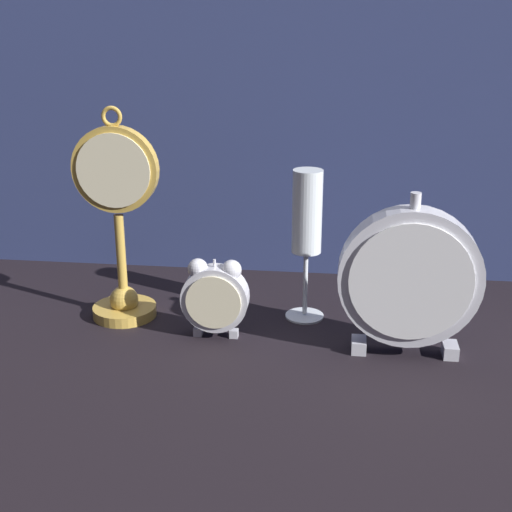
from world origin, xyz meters
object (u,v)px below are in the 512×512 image
(champagne_flute, at_px, (307,223))
(alarm_clock_twin_bell, at_px, (215,295))
(mantel_clock_silver, at_px, (410,278))
(pocket_watch_on_stand, at_px, (119,229))

(champagne_flute, bearing_deg, alarm_clock_twin_bell, -145.64)
(mantel_clock_silver, bearing_deg, alarm_clock_twin_bell, 175.29)
(pocket_watch_on_stand, distance_m, champagne_flute, 0.27)
(pocket_watch_on_stand, distance_m, alarm_clock_twin_bell, 0.18)
(mantel_clock_silver, bearing_deg, pocket_watch_on_stand, 169.64)
(pocket_watch_on_stand, xyz_separation_m, champagne_flute, (0.27, 0.03, 0.01))
(pocket_watch_on_stand, height_order, alarm_clock_twin_bell, pocket_watch_on_stand)
(mantel_clock_silver, distance_m, champagne_flute, 0.18)
(alarm_clock_twin_bell, relative_size, champagne_flute, 0.51)
(mantel_clock_silver, height_order, champagne_flute, champagne_flute)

